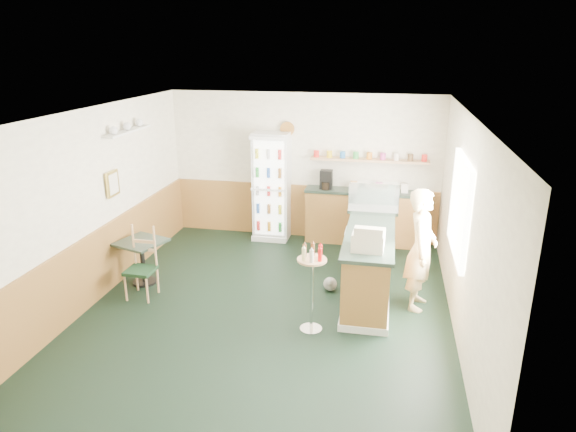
% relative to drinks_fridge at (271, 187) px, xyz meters
% --- Properties ---
extents(ground, '(6.00, 6.00, 0.00)m').
position_rel_drinks_fridge_xyz_m(ground, '(0.56, -2.74, -1.00)').
color(ground, black).
rests_on(ground, ground).
extents(room_envelope, '(5.04, 6.02, 2.72)m').
position_rel_drinks_fridge_xyz_m(room_envelope, '(0.33, -2.01, 0.52)').
color(room_envelope, white).
rests_on(room_envelope, ground).
extents(service_counter, '(0.68, 3.01, 1.01)m').
position_rel_drinks_fridge_xyz_m(service_counter, '(1.91, -1.67, -0.54)').
color(service_counter, '#AC7737').
rests_on(service_counter, ground).
extents(back_counter, '(2.24, 0.42, 1.69)m').
position_rel_drinks_fridge_xyz_m(back_counter, '(1.75, 0.06, -0.45)').
color(back_counter, '#AC7737').
rests_on(back_counter, ground).
extents(drinks_fridge, '(0.66, 0.54, 2.00)m').
position_rel_drinks_fridge_xyz_m(drinks_fridge, '(0.00, 0.00, 0.00)').
color(drinks_fridge, white).
rests_on(drinks_fridge, ground).
extents(display_case, '(0.78, 0.41, 0.44)m').
position_rel_drinks_fridge_xyz_m(display_case, '(1.91, -1.15, 0.23)').
color(display_case, silver).
rests_on(display_case, service_counter).
extents(cash_register, '(0.42, 0.44, 0.23)m').
position_rel_drinks_fridge_xyz_m(cash_register, '(1.91, -2.72, 0.13)').
color(cash_register, beige).
rests_on(cash_register, service_counter).
extents(shopkeeper, '(0.49, 0.63, 1.71)m').
position_rel_drinks_fridge_xyz_m(shopkeeper, '(2.61, -2.24, -0.14)').
color(shopkeeper, tan).
rests_on(shopkeeper, ground).
extents(condiment_stand, '(0.37, 0.37, 1.16)m').
position_rel_drinks_fridge_xyz_m(condiment_stand, '(1.25, -3.16, -0.25)').
color(condiment_stand, silver).
rests_on(condiment_stand, ground).
extents(newspaper_rack, '(0.09, 0.45, 0.53)m').
position_rel_drinks_fridge_xyz_m(newspaper_rack, '(1.55, -1.38, -0.51)').
color(newspaper_rack, black).
rests_on(newspaper_rack, ground).
extents(cafe_table, '(0.80, 0.80, 0.69)m').
position_rel_drinks_fridge_xyz_m(cafe_table, '(-1.49, -2.31, -0.51)').
color(cafe_table, black).
rests_on(cafe_table, ground).
extents(cafe_chair, '(0.39, 0.39, 1.05)m').
position_rel_drinks_fridge_xyz_m(cafe_chair, '(-1.31, -2.66, -0.45)').
color(cafe_chair, black).
rests_on(cafe_chair, ground).
extents(dog_doorstop, '(0.20, 0.26, 0.25)m').
position_rel_drinks_fridge_xyz_m(dog_doorstop, '(1.36, -2.02, -0.88)').
color(dog_doorstop, gray).
rests_on(dog_doorstop, ground).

